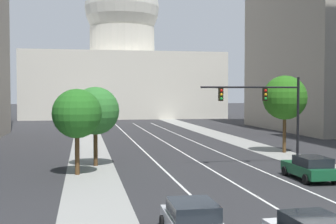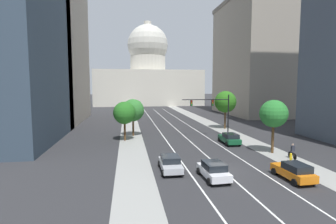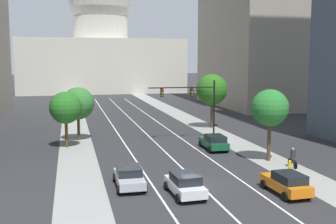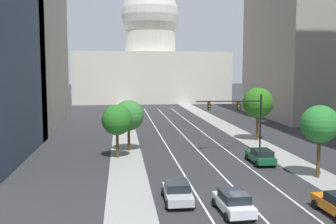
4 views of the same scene
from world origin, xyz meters
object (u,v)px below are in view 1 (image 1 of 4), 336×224
traffic_signal_mast (268,104)px  street_tree_mid_right (285,98)px  car_green (310,168)px  street_tree_mid_left (95,111)px  street_tree_near_left (77,114)px  car_silver (193,221)px  capitol_building (122,64)px

traffic_signal_mast → street_tree_mid_right: street_tree_mid_right is taller
car_green → street_tree_mid_right: (4.31, 13.14, 4.36)m
traffic_signal_mast → street_tree_mid_left: size_ratio=1.29×
street_tree_mid_right → street_tree_near_left: (-19.02, -8.47, -0.98)m
car_silver → street_tree_mid_left: size_ratio=0.73×
car_green → street_tree_mid_left: street_tree_mid_left is taller
traffic_signal_mast → street_tree_mid_left: traffic_signal_mast is taller
car_green → street_tree_near_left: 15.80m
capitol_building → street_tree_mid_right: size_ratio=6.16×
capitol_building → car_silver: size_ratio=10.01×
capitol_building → car_green: bearing=-86.4°
car_green → car_silver: bearing=137.0°
car_green → street_tree_near_left: size_ratio=0.78×
car_green → traffic_signal_mast: bearing=5.4°
street_tree_mid_right → street_tree_near_left: 20.85m
traffic_signal_mast → street_tree_mid_left: 13.22m
capitol_building → street_tree_mid_left: size_ratio=7.36×
capitol_building → street_tree_mid_right: (9.43, -68.03, -7.40)m
traffic_signal_mast → car_green: bearing=-85.8°
capitol_building → street_tree_near_left: bearing=-97.1°
car_silver → street_tree_mid_right: bearing=-30.7°
car_silver → street_tree_near_left: 16.21m
street_tree_mid_left → capitol_building: bearing=83.5°
car_silver → street_tree_mid_left: bearing=10.2°
car_green → capitol_building: bearing=4.8°
capitol_building → street_tree_near_left: size_ratio=7.59×
capitol_building → street_tree_mid_left: (-8.25, -72.79, -8.34)m
car_green → street_tree_mid_left: size_ratio=0.75×
capitol_building → car_green: 82.18m
traffic_signal_mast → street_tree_near_left: (-14.29, -1.09, -0.55)m
car_green → car_silver: 14.70m
street_tree_mid_right → street_tree_mid_left: bearing=-164.9°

